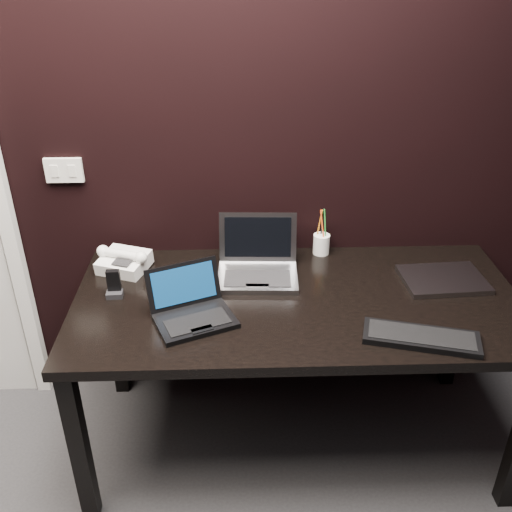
{
  "coord_description": "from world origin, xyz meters",
  "views": [
    {
      "loc": [
        0.08,
        -0.41,
        1.93
      ],
      "look_at": [
        0.14,
        1.35,
        0.95
      ],
      "focal_mm": 40.0,
      "sensor_mm": 36.0,
      "label": 1
    }
  ],
  "objects_px": {
    "silver_laptop": "(258,266)",
    "closed_laptop": "(443,280)",
    "mobile_phone": "(114,286)",
    "desk_phone": "(124,261)",
    "desk": "(297,315)",
    "netbook": "(192,310)",
    "ext_keyboard": "(421,337)",
    "pen_cup": "(321,243)"
  },
  "relations": [
    {
      "from": "silver_laptop",
      "to": "closed_laptop",
      "type": "bearing_deg",
      "value": -6.17
    },
    {
      "from": "mobile_phone",
      "to": "desk_phone",
      "type": "bearing_deg",
      "value": 88.8
    },
    {
      "from": "desk",
      "to": "netbook",
      "type": "height_order",
      "value": "netbook"
    },
    {
      "from": "desk",
      "to": "ext_keyboard",
      "type": "bearing_deg",
      "value": -35.07
    },
    {
      "from": "netbook",
      "to": "ext_keyboard",
      "type": "bearing_deg",
      "value": -11.27
    },
    {
      "from": "desk_phone",
      "to": "pen_cup",
      "type": "xyz_separation_m",
      "value": [
        0.83,
        0.11,
        0.01
      ]
    },
    {
      "from": "desk_phone",
      "to": "pen_cup",
      "type": "distance_m",
      "value": 0.84
    },
    {
      "from": "desk",
      "to": "closed_laptop",
      "type": "bearing_deg",
      "value": 9.25
    },
    {
      "from": "ext_keyboard",
      "to": "desk_phone",
      "type": "relative_size",
      "value": 1.75
    },
    {
      "from": "desk",
      "to": "closed_laptop",
      "type": "height_order",
      "value": "closed_laptop"
    },
    {
      "from": "ext_keyboard",
      "to": "silver_laptop",
      "type": "bearing_deg",
      "value": 140.09
    },
    {
      "from": "netbook",
      "to": "silver_laptop",
      "type": "xyz_separation_m",
      "value": [
        0.25,
        0.29,
        0.01
      ]
    },
    {
      "from": "closed_laptop",
      "to": "silver_laptop",
      "type": "bearing_deg",
      "value": 173.83
    },
    {
      "from": "netbook",
      "to": "pen_cup",
      "type": "height_order",
      "value": "pen_cup"
    },
    {
      "from": "closed_laptop",
      "to": "desk_phone",
      "type": "distance_m",
      "value": 1.29
    },
    {
      "from": "silver_laptop",
      "to": "desk_phone",
      "type": "relative_size",
      "value": 1.42
    },
    {
      "from": "netbook",
      "to": "silver_laptop",
      "type": "distance_m",
      "value": 0.38
    },
    {
      "from": "desk",
      "to": "silver_laptop",
      "type": "height_order",
      "value": "silver_laptop"
    },
    {
      "from": "netbook",
      "to": "ext_keyboard",
      "type": "height_order",
      "value": "netbook"
    },
    {
      "from": "closed_laptop",
      "to": "pen_cup",
      "type": "height_order",
      "value": "pen_cup"
    },
    {
      "from": "ext_keyboard",
      "to": "pen_cup",
      "type": "relative_size",
      "value": 1.97
    },
    {
      "from": "desk_phone",
      "to": "pen_cup",
      "type": "bearing_deg",
      "value": 7.86
    },
    {
      "from": "closed_laptop",
      "to": "mobile_phone",
      "type": "distance_m",
      "value": 1.29
    },
    {
      "from": "desk",
      "to": "pen_cup",
      "type": "bearing_deg",
      "value": 68.92
    },
    {
      "from": "desk",
      "to": "silver_laptop",
      "type": "bearing_deg",
      "value": 129.9
    },
    {
      "from": "netbook",
      "to": "silver_laptop",
      "type": "height_order",
      "value": "silver_laptop"
    },
    {
      "from": "desk",
      "to": "closed_laptop",
      "type": "xyz_separation_m",
      "value": [
        0.59,
        0.1,
        0.09
      ]
    },
    {
      "from": "desk",
      "to": "mobile_phone",
      "type": "height_order",
      "value": "mobile_phone"
    },
    {
      "from": "netbook",
      "to": "mobile_phone",
      "type": "relative_size",
      "value": 3.23
    },
    {
      "from": "mobile_phone",
      "to": "pen_cup",
      "type": "xyz_separation_m",
      "value": [
        0.83,
        0.31,
        0.01
      ]
    },
    {
      "from": "silver_laptop",
      "to": "mobile_phone",
      "type": "relative_size",
      "value": 3.13
    },
    {
      "from": "desk",
      "to": "netbook",
      "type": "bearing_deg",
      "value": -163.06
    },
    {
      "from": "closed_laptop",
      "to": "ext_keyboard",
      "type": "bearing_deg",
      "value": -117.76
    },
    {
      "from": "desk",
      "to": "silver_laptop",
      "type": "relative_size",
      "value": 5.14
    },
    {
      "from": "netbook",
      "to": "ext_keyboard",
      "type": "xyz_separation_m",
      "value": [
        0.78,
        -0.16,
        -0.02
      ]
    },
    {
      "from": "ext_keyboard",
      "to": "mobile_phone",
      "type": "distance_m",
      "value": 1.14
    },
    {
      "from": "desk",
      "to": "netbook",
      "type": "relative_size",
      "value": 4.98
    },
    {
      "from": "closed_laptop",
      "to": "pen_cup",
      "type": "bearing_deg",
      "value": 150.71
    },
    {
      "from": "closed_laptop",
      "to": "desk",
      "type": "bearing_deg",
      "value": -170.75
    },
    {
      "from": "ext_keyboard",
      "to": "mobile_phone",
      "type": "relative_size",
      "value": 3.86
    },
    {
      "from": "desk",
      "to": "silver_laptop",
      "type": "distance_m",
      "value": 0.26
    },
    {
      "from": "ext_keyboard",
      "to": "closed_laptop",
      "type": "bearing_deg",
      "value": 62.24
    }
  ]
}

